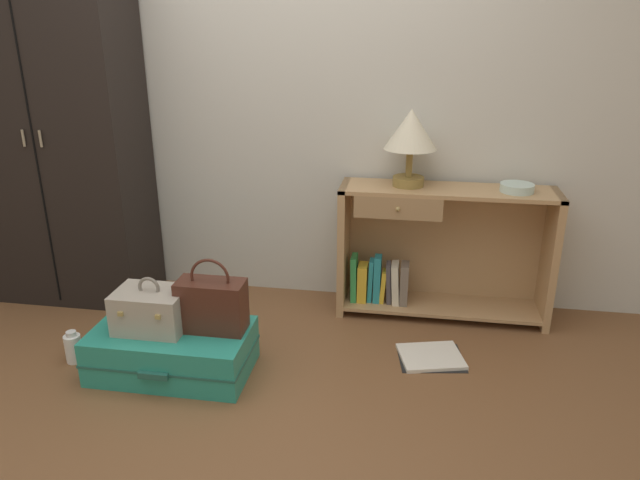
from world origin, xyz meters
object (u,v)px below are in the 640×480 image
object	(u,v)px
bookshelf	(433,252)
table_lamp	(411,134)
train_case	(151,310)
open_book_on_floor	(431,357)
suitcase_large	(172,350)
handbag	(212,305)
bowl	(517,188)
bottle	(73,348)
wardrobe	(57,131)

from	to	relation	value
bookshelf	table_lamp	bearing A→B (deg)	179.66
train_case	open_book_on_floor	bearing A→B (deg)	13.38
suitcase_large	table_lamp	bearing A→B (deg)	38.20
table_lamp	handbag	xyz separation A→B (m)	(-0.87, -0.80, -0.68)
bowl	suitcase_large	xyz separation A→B (m)	(-1.64, -0.81, -0.66)
handbag	bottle	xyz separation A→B (m)	(-0.72, -0.04, -0.28)
table_lamp	suitcase_large	size ratio (longest dim) A/B	0.55
bookshelf	wardrobe	bearing A→B (deg)	-177.78
suitcase_large	open_book_on_floor	size ratio (longest dim) A/B	2.09
bowl	suitcase_large	bearing A→B (deg)	-153.58
wardrobe	handbag	world-z (taller)	wardrobe
suitcase_large	handbag	world-z (taller)	handbag
bowl	handbag	world-z (taller)	bowl
suitcase_large	train_case	xyz separation A→B (m)	(-0.09, 0.00, 0.21)
bookshelf	handbag	size ratio (longest dim) A/B	3.24
wardrobe	table_lamp	distance (m)	1.99
bookshelf	handbag	distance (m)	1.30
table_lamp	bottle	bearing A→B (deg)	-152.22
wardrobe	handbag	size ratio (longest dim) A/B	5.59
train_case	handbag	bearing A→B (deg)	7.82
wardrobe	bottle	size ratio (longest dim) A/B	12.15
bookshelf	table_lamp	xyz separation A→B (m)	(-0.16, 0.00, 0.67)
bowl	train_case	size ratio (longest dim) A/B	0.54
bottle	open_book_on_floor	distance (m)	1.79
handbag	suitcase_large	bearing A→B (deg)	-167.97
bowl	open_book_on_floor	size ratio (longest dim) A/B	0.49
table_lamp	train_case	xyz separation A→B (m)	(-1.16, -0.84, -0.71)
handbag	bottle	distance (m)	0.78
bookshelf	train_case	size ratio (longest dim) A/B	3.59
table_lamp	suitcase_large	bearing A→B (deg)	-141.80
wardrobe	open_book_on_floor	distance (m)	2.42
wardrobe	bookshelf	xyz separation A→B (m)	(2.15, 0.08, -0.64)
handbag	bottle	size ratio (longest dim) A/B	2.17
handbag	table_lamp	bearing A→B (deg)	42.56
suitcase_large	handbag	bearing A→B (deg)	12.03
table_lamp	bottle	distance (m)	2.04
bottle	handbag	bearing A→B (deg)	3.21
suitcase_large	bottle	size ratio (longest dim) A/B	4.54
train_case	bottle	size ratio (longest dim) A/B	1.96
bowl	wardrobe	bearing A→B (deg)	-178.72
train_case	handbag	xyz separation A→B (m)	(0.29, 0.04, 0.03)
bowl	suitcase_large	world-z (taller)	bowl
handbag	open_book_on_floor	world-z (taller)	handbag
bottle	open_book_on_floor	xyz separation A→B (m)	(1.76, 0.32, -0.07)
bookshelf	bottle	xyz separation A→B (m)	(-1.75, -0.84, -0.30)
wardrobe	suitcase_large	size ratio (longest dim) A/B	2.67
train_case	bowl	bearing A→B (deg)	25.17
bookshelf	suitcase_large	distance (m)	1.51
bookshelf	train_case	distance (m)	1.56
table_lamp	bottle	xyz separation A→B (m)	(-1.59, -0.84, -0.96)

